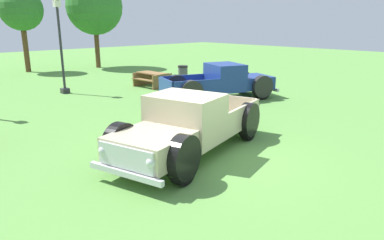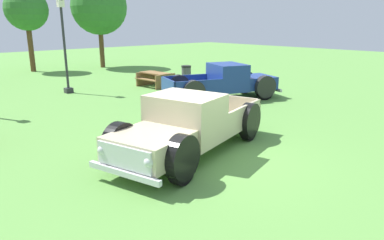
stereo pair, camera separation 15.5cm
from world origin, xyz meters
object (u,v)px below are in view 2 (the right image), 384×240
pickup_truck_behind_right (228,82)px  oak_tree_east (99,7)px  picnic_table (155,78)px  trash_can (186,73)px  lamp_post_near (64,45)px  pickup_truck_foreground (184,128)px  oak_tree_west (26,10)px

pickup_truck_behind_right → oak_tree_east: 15.29m
picnic_table → trash_can: (2.41, 0.16, -0.01)m
oak_tree_east → pickup_truck_behind_right: bearing=-96.1°
lamp_post_near → oak_tree_east: oak_tree_east is taller
pickup_truck_behind_right → picnic_table: pickup_truck_behind_right is taller
picnic_table → trash_can: size_ratio=2.01×
trash_can → oak_tree_east: bearing=91.5°
pickup_truck_foreground → oak_tree_west: bearing=81.4°
lamp_post_near → oak_tree_west: 9.83m
lamp_post_near → trash_can: lamp_post_near is taller
pickup_truck_foreground → pickup_truck_behind_right: pickup_truck_foreground is taller
picnic_table → trash_can: trash_can is taller
pickup_truck_behind_right → oak_tree_west: oak_tree_west is taller
pickup_truck_foreground → picnic_table: 10.76m
oak_tree_west → trash_can: bearing=-64.4°
picnic_table → trash_can: 2.41m
trash_can → oak_tree_east: 10.53m
pickup_truck_behind_right → trash_can: pickup_truck_behind_right is taller
pickup_truck_behind_right → oak_tree_west: size_ratio=0.97×
oak_tree_east → pickup_truck_foreground: bearing=-112.9°
pickup_truck_foreground → trash_can: (8.22, 9.21, -0.31)m
picnic_table → oak_tree_east: bearing=77.7°
lamp_post_near → oak_tree_west: bearing=80.7°
pickup_truck_behind_right → lamp_post_near: size_ratio=1.23×
pickup_truck_foreground → oak_tree_west: (3.03, 20.07, 3.49)m
lamp_post_near → pickup_truck_foreground: bearing=-97.9°
oak_tree_west → lamp_post_near: bearing=-99.3°
pickup_truck_foreground → trash_can: bearing=48.3°
trash_can → oak_tree_west: oak_tree_west is taller
pickup_truck_behind_right → oak_tree_west: (-3.36, 15.89, 3.51)m
pickup_truck_foreground → oak_tree_east: bearing=67.1°
lamp_post_near → picnic_table: bearing=-19.0°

